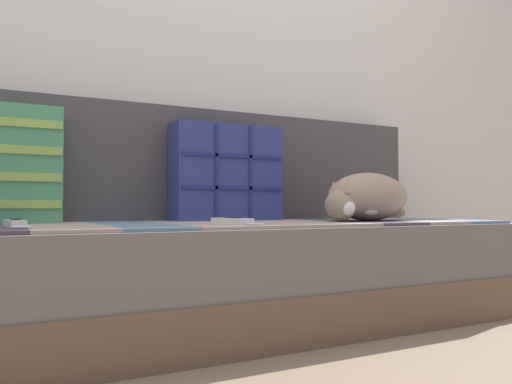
# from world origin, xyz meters

# --- Properties ---
(ground_plane) EXTENTS (14.00, 14.00, 0.00)m
(ground_plane) POSITION_xyz_m (0.00, 0.00, 0.00)
(ground_plane) COLOR #7A6651
(wall_behind) EXTENTS (6.00, 0.06, 2.50)m
(wall_behind) POSITION_xyz_m (0.00, 0.58, 1.25)
(wall_behind) COLOR silver
(wall_behind) RESTS_ON ground_plane
(couch) EXTENTS (2.12, 0.78, 0.34)m
(couch) POSITION_xyz_m (0.00, 0.16, 0.17)
(couch) COLOR brown
(couch) RESTS_ON ground_plane
(sofa_backrest) EXTENTS (2.07, 0.14, 0.43)m
(sofa_backrest) POSITION_xyz_m (0.00, 0.48, 0.56)
(sofa_backrest) COLOR #474242
(sofa_backrest) RESTS_ON couch
(throw_pillow_quilted) EXTENTS (0.42, 0.14, 0.36)m
(throw_pillow_quilted) POSITION_xyz_m (0.11, 0.33, 0.52)
(throw_pillow_quilted) COLOR navy
(throw_pillow_quilted) RESTS_ON couch
(sleeping_cat) EXTENTS (0.43, 0.29, 0.17)m
(sleeping_cat) POSITION_xyz_m (0.52, 0.02, 0.43)
(sleeping_cat) COLOR gray
(sleeping_cat) RESTS_ON couch
(game_remote_near) EXTENTS (0.07, 0.19, 0.02)m
(game_remote_near) POSITION_xyz_m (-0.62, 0.03, 0.35)
(game_remote_near) COLOR white
(game_remote_near) RESTS_ON couch
(game_remote_far) EXTENTS (0.11, 0.20, 0.02)m
(game_remote_far) POSITION_xyz_m (-0.04, -0.05, 0.35)
(game_remote_far) COLOR white
(game_remote_far) RESTS_ON couch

